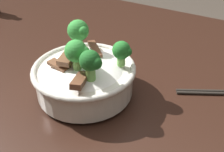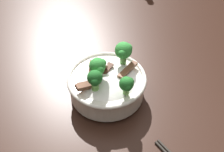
% 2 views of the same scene
% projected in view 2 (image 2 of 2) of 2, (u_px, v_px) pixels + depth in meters
% --- Properties ---
extents(dining_table, '(1.37, 1.03, 0.81)m').
position_uv_depth(dining_table, '(126.00, 78.00, 1.08)').
color(dining_table, black).
rests_on(dining_table, ground).
extents(rice_bowl, '(0.22, 0.22, 0.14)m').
position_uv_depth(rice_bowl, '(107.00, 82.00, 0.87)').
color(rice_bowl, silver).
rests_on(rice_bowl, dining_table).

